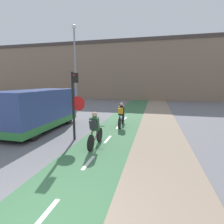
{
  "coord_description": "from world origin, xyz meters",
  "views": [
    {
      "loc": [
        2.1,
        -2.22,
        2.73
      ],
      "look_at": [
        0.0,
        6.36,
        1.2
      ],
      "focal_mm": 28.0,
      "sensor_mm": 36.0,
      "label": 1
    }
  ],
  "objects_px": {
    "cyclist_far": "(121,115)",
    "van": "(38,110)",
    "traffic_light_pole": "(75,99)",
    "street_lamp_far": "(75,61)",
    "cyclist_near": "(95,130)"
  },
  "relations": [
    {
      "from": "cyclist_far",
      "to": "cyclist_near",
      "type": "bearing_deg",
      "value": -97.13
    },
    {
      "from": "van",
      "to": "cyclist_far",
      "type": "bearing_deg",
      "value": 21.98
    },
    {
      "from": "cyclist_near",
      "to": "cyclist_far",
      "type": "height_order",
      "value": "cyclist_near"
    },
    {
      "from": "traffic_light_pole",
      "to": "van",
      "type": "xyz_separation_m",
      "value": [
        -2.83,
        1.14,
        -0.84
      ]
    },
    {
      "from": "street_lamp_far",
      "to": "cyclist_far",
      "type": "relative_size",
      "value": 4.22
    },
    {
      "from": "traffic_light_pole",
      "to": "street_lamp_far",
      "type": "xyz_separation_m",
      "value": [
        -3.4,
        7.36,
        2.6
      ]
    },
    {
      "from": "traffic_light_pole",
      "to": "street_lamp_far",
      "type": "height_order",
      "value": "street_lamp_far"
    },
    {
      "from": "cyclist_far",
      "to": "van",
      "type": "height_order",
      "value": "van"
    },
    {
      "from": "traffic_light_pole",
      "to": "van",
      "type": "height_order",
      "value": "traffic_light_pole"
    },
    {
      "from": "traffic_light_pole",
      "to": "cyclist_near",
      "type": "relative_size",
      "value": 1.75
    },
    {
      "from": "street_lamp_far",
      "to": "cyclist_far",
      "type": "distance_m",
      "value": 7.72
    },
    {
      "from": "traffic_light_pole",
      "to": "street_lamp_far",
      "type": "relative_size",
      "value": 0.42
    },
    {
      "from": "cyclist_near",
      "to": "van",
      "type": "height_order",
      "value": "van"
    },
    {
      "from": "street_lamp_far",
      "to": "traffic_light_pole",
      "type": "bearing_deg",
      "value": -65.2
    },
    {
      "from": "traffic_light_pole",
      "to": "cyclist_far",
      "type": "height_order",
      "value": "traffic_light_pole"
    }
  ]
}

